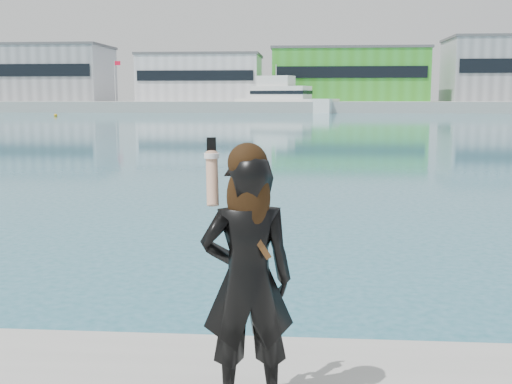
% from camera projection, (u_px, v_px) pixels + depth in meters
% --- Properties ---
extents(far_quay, '(320.00, 40.00, 2.00)m').
position_uv_depth(far_quay, '(308.00, 106.00, 132.65)').
color(far_quay, '#9E9E99').
rests_on(far_quay, ground).
extents(warehouse_grey_left, '(26.52, 16.36, 11.50)m').
position_uv_depth(warehouse_grey_left, '(45.00, 73.00, 133.99)').
color(warehouse_grey_left, gray).
rests_on(warehouse_grey_left, far_quay).
extents(warehouse_white, '(24.48, 15.35, 9.50)m').
position_uv_depth(warehouse_white, '(201.00, 78.00, 131.54)').
color(warehouse_white, silver).
rests_on(warehouse_white, far_quay).
extents(warehouse_green, '(30.60, 16.36, 10.50)m').
position_uv_depth(warehouse_green, '(348.00, 75.00, 129.11)').
color(warehouse_green, green).
rests_on(warehouse_green, far_quay).
extents(warehouse_grey_right, '(25.50, 15.35, 12.50)m').
position_uv_depth(warehouse_grey_right, '(512.00, 69.00, 126.44)').
color(warehouse_grey_right, gray).
rests_on(warehouse_grey_right, far_quay).
extents(flagpole_left, '(1.28, 0.16, 8.00)m').
position_uv_depth(flagpole_left, '(115.00, 78.00, 125.94)').
color(flagpole_left, silver).
rests_on(flagpole_left, far_quay).
extents(flagpole_right, '(1.28, 0.16, 8.00)m').
position_uv_depth(flagpole_right, '(426.00, 77.00, 121.22)').
color(flagpole_right, silver).
rests_on(flagpole_right, far_quay).
extents(motor_yacht, '(19.41, 12.05, 8.79)m').
position_uv_depth(motor_yacht, '(284.00, 99.00, 118.07)').
color(motor_yacht, white).
rests_on(motor_yacht, ground).
extents(buoy_far, '(0.50, 0.50, 0.50)m').
position_uv_depth(buoy_far, '(56.00, 116.00, 94.40)').
color(buoy_far, orange).
rests_on(buoy_far, ground).
extents(woman, '(0.68, 0.51, 1.78)m').
position_uv_depth(woman, '(247.00, 273.00, 4.19)').
color(woman, black).
rests_on(woman, near_quay).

